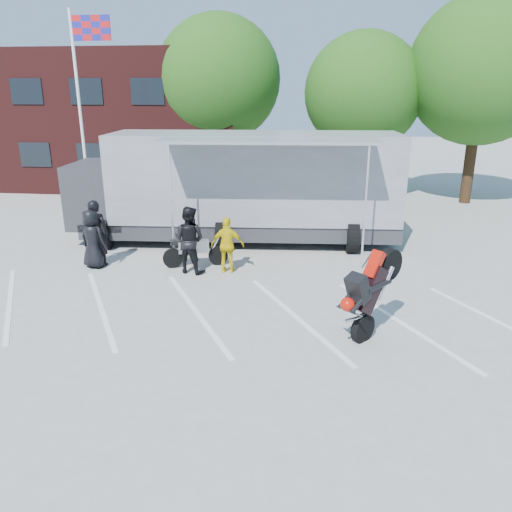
% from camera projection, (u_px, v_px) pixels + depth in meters
% --- Properties ---
extents(ground, '(100.00, 100.00, 0.00)m').
position_uv_depth(ground, '(177.00, 330.00, 11.10)').
color(ground, '#A5A59F').
rests_on(ground, ground).
extents(parking_bay_lines, '(18.09, 13.33, 0.01)m').
position_uv_depth(parking_bay_lines, '(188.00, 311.00, 12.04)').
color(parking_bay_lines, white).
rests_on(parking_bay_lines, ground).
extents(office_building, '(18.00, 8.00, 7.00)m').
position_uv_depth(office_building, '(87.00, 119.00, 28.07)').
color(office_building, '#421615').
rests_on(office_building, ground).
extents(flagpole, '(1.61, 0.12, 8.00)m').
position_uv_depth(flagpole, '(84.00, 90.00, 19.62)').
color(flagpole, white).
rests_on(flagpole, ground).
extents(tree_left, '(6.12, 6.12, 8.64)m').
position_uv_depth(tree_left, '(219.00, 79.00, 24.63)').
color(tree_left, '#382314').
rests_on(tree_left, ground).
extents(tree_mid, '(5.44, 5.44, 7.68)m').
position_uv_depth(tree_mid, '(363.00, 93.00, 23.10)').
color(tree_mid, '#382314').
rests_on(tree_mid, ground).
extents(tree_right, '(6.46, 6.46, 9.12)m').
position_uv_depth(tree_right, '(482.00, 70.00, 21.77)').
color(tree_right, '#382314').
rests_on(tree_right, ground).
extents(transporter_truck, '(12.05, 6.41, 3.72)m').
position_uv_depth(transporter_truck, '(241.00, 241.00, 17.64)').
color(transporter_truck, gray).
rests_on(transporter_truck, ground).
extents(parked_motorcycle, '(2.10, 1.24, 1.04)m').
position_uv_depth(parked_motorcycle, '(196.00, 266.00, 15.12)').
color(parked_motorcycle, '#AEAEB3').
rests_on(parked_motorcycle, ground).
extents(stunt_bike_rider, '(1.83, 1.90, 2.11)m').
position_uv_depth(stunt_bike_rider, '(380.00, 331.00, 11.05)').
color(stunt_bike_rider, black).
rests_on(stunt_bike_rider, ground).
extents(spectator_leather_a, '(1.00, 0.81, 1.77)m').
position_uv_depth(spectator_leather_a, '(93.00, 239.00, 14.76)').
color(spectator_leather_a, black).
rests_on(spectator_leather_a, ground).
extents(spectator_leather_b, '(0.80, 0.59, 2.02)m').
position_uv_depth(spectator_leather_b, '(96.00, 233.00, 14.91)').
color(spectator_leather_b, black).
rests_on(spectator_leather_b, ground).
extents(spectator_leather_c, '(1.12, 0.97, 1.96)m').
position_uv_depth(spectator_leather_c, '(189.00, 240.00, 14.34)').
color(spectator_leather_c, black).
rests_on(spectator_leather_c, ground).
extents(spectator_hivis, '(0.97, 0.42, 1.64)m').
position_uv_depth(spectator_hivis, '(228.00, 245.00, 14.37)').
color(spectator_hivis, yellow).
rests_on(spectator_hivis, ground).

